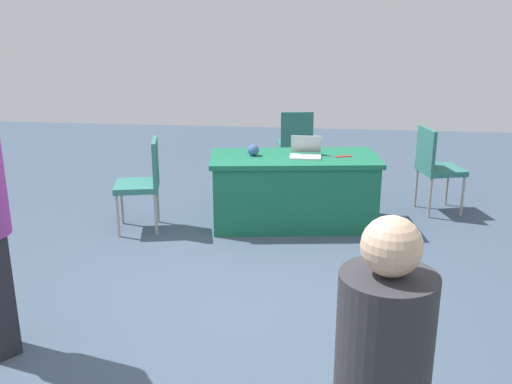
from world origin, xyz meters
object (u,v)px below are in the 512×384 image
object	(u,v)px
chair_aisle	(435,164)
chair_by_pillar	(296,141)
chair_tucked_left	(144,179)
yarn_ball	(253,150)
laptop_silver	(306,153)
scissors_red	(343,156)
table_foreground	(294,190)

from	to	relation	value
chair_aisle	chair_by_pillar	size ratio (longest dim) A/B	1.02
chair_tucked_left	yarn_ball	size ratio (longest dim) A/B	8.09
chair_aisle	laptop_silver	distance (m)	1.56
chair_tucked_left	yarn_ball	world-z (taller)	chair_tucked_left
chair_aisle	chair_by_pillar	world-z (taller)	chair_aisle
chair_aisle	laptop_silver	xyz separation A→B (m)	(1.43, 0.58, 0.23)
chair_tucked_left	scissors_red	bearing A→B (deg)	-92.95
chair_by_pillar	scissors_red	size ratio (longest dim) A/B	5.27
yarn_ball	scissors_red	world-z (taller)	yarn_ball
laptop_silver	table_foreground	bearing A→B (deg)	-3.65
laptop_silver	yarn_ball	size ratio (longest dim) A/B	2.73
table_foreground	chair_by_pillar	xyz separation A→B (m)	(0.06, -1.66, 0.17)
chair_aisle	yarn_ball	world-z (taller)	chair_aisle
chair_by_pillar	chair_aisle	bearing A→B (deg)	-42.69
laptop_silver	chair_by_pillar	bearing A→B (deg)	-84.30
scissors_red	laptop_silver	bearing A→B (deg)	-15.47
table_foreground	chair_tucked_left	bearing A→B (deg)	12.31
chair_aisle	scissors_red	world-z (taller)	chair_aisle
scissors_red	chair_aisle	bearing A→B (deg)	-172.01
laptop_silver	scissors_red	xyz separation A→B (m)	(-0.39, -0.03, -0.04)
chair_tucked_left	yarn_ball	bearing A→B (deg)	-87.42
table_foreground	chair_aisle	bearing A→B (deg)	-159.69
yarn_ball	scissors_red	size ratio (longest dim) A/B	0.66
chair_tucked_left	chair_aisle	distance (m)	3.20
table_foreground	chair_by_pillar	bearing A→B (deg)	-87.81
chair_aisle	yarn_ball	xyz separation A→B (m)	(1.97, 0.60, 0.25)
scissors_red	chair_tucked_left	bearing A→B (deg)	-9.82
table_foreground	scissors_red	bearing A→B (deg)	-177.43
table_foreground	yarn_ball	bearing A→B (deg)	3.91
chair_tucked_left	yarn_ball	distance (m)	1.17
chair_by_pillar	yarn_ball	size ratio (longest dim) A/B	8.04
chair_aisle	chair_tucked_left	bearing A→B (deg)	-88.55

